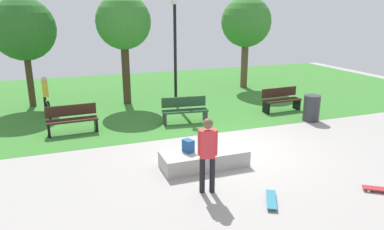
{
  "coord_description": "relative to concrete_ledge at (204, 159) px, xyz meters",
  "views": [
    {
      "loc": [
        -4.41,
        -8.59,
        3.88
      ],
      "look_at": [
        -1.18,
        0.21,
        1.13
      ],
      "focal_mm": 33.58,
      "sensor_mm": 36.0,
      "label": 1
    }
  ],
  "objects": [
    {
      "name": "backpack_on_ledge",
      "position": [
        -0.39,
        0.11,
        0.36
      ],
      "size": [
        0.29,
        0.33,
        0.32
      ],
      "primitive_type": "cube",
      "rotation": [
        0.0,
        0.0,
        1.93
      ],
      "color": "#1E4C8C",
      "rests_on": "concrete_ledge"
    },
    {
      "name": "tree_slender_maple",
      "position": [
        -4.48,
        8.06,
        2.93
      ],
      "size": [
        2.49,
        2.49,
        4.4
      ],
      "color": "#42301E",
      "rests_on": "grass_lawn"
    },
    {
      "name": "tree_leaning_ash",
      "position": [
        -0.68,
        7.15,
        3.16
      ],
      "size": [
        2.24,
        2.24,
        4.54
      ],
      "color": "#42301E",
      "rests_on": "grass_lawn"
    },
    {
      "name": "concrete_ledge",
      "position": [
        0.0,
        0.0,
        0.0
      ],
      "size": [
        2.21,
        0.88,
        0.41
      ],
      "primitive_type": "cube",
      "color": "#A8A59E",
      "rests_on": "ground_plane"
    },
    {
      "name": "trash_bin",
      "position": [
        5.14,
        2.36,
        0.27
      ],
      "size": [
        0.58,
        0.58,
        0.94
      ],
      "primitive_type": "cylinder",
      "color": "#333338",
      "rests_on": "ground_plane"
    },
    {
      "name": "skateboard_spare",
      "position": [
        3.19,
        -2.64,
        -0.14
      ],
      "size": [
        0.77,
        0.63,
        0.08
      ],
      "color": "#A5262D",
      "rests_on": "ground_plane"
    },
    {
      "name": "grass_lawn",
      "position": [
        1.18,
        8.48,
        -0.2
      ],
      "size": [
        26.6,
        12.42,
        0.01
      ],
      "primitive_type": "cube",
      "color": "#387A2D",
      "rests_on": "ground_plane"
    },
    {
      "name": "skater_performing_trick",
      "position": [
        -0.45,
        -1.3,
        0.79
      ],
      "size": [
        0.41,
        0.29,
        1.7
      ],
      "color": "black",
      "rests_on": "ground_plane"
    },
    {
      "name": "park_bench_center_lawn",
      "position": [
        0.75,
        3.71,
        0.28
      ],
      "size": [
        1.64,
        0.65,
        0.91
      ],
      "color": "#1E4223",
      "rests_on": "ground_plane"
    },
    {
      "name": "cyclist_on_bicycle",
      "position": [
        -3.87,
        6.36,
        0.43
      ],
      "size": [
        0.31,
        1.81,
        1.52
      ],
      "color": "black",
      "rests_on": "ground_plane"
    },
    {
      "name": "ground_plane",
      "position": [
        1.18,
        0.69,
        -0.2
      ],
      "size": [
        28.0,
        28.0,
        0.0
      ],
      "primitive_type": "plane",
      "color": "#9E9993"
    },
    {
      "name": "park_bench_near_lamppost",
      "position": [
        -3.06,
        3.92,
        0.28
      ],
      "size": [
        1.62,
        0.55,
        0.91
      ],
      "color": "#331E14",
      "rests_on": "ground_plane"
    },
    {
      "name": "lamp_post",
      "position": [
        1.14,
        5.98,
        2.43
      ],
      "size": [
        0.28,
        0.28,
        4.35
      ],
      "color": "black",
      "rests_on": "ground_plane"
    },
    {
      "name": "park_bench_far_right",
      "position": [
        4.86,
        3.88,
        0.28
      ],
      "size": [
        1.62,
        0.55,
        0.91
      ],
      "color": "#331E14",
      "rests_on": "ground_plane"
    },
    {
      "name": "skateboard_by_ledge",
      "position": [
        0.65,
        -2.18,
        -0.14
      ],
      "size": [
        0.57,
        0.79,
        0.08
      ],
      "color": "teal",
      "rests_on": "ground_plane"
    },
    {
      "name": "tree_broad_elm",
      "position": [
        5.63,
        8.45,
        3.07
      ],
      "size": [
        2.48,
        2.48,
        4.56
      ],
      "color": "brown",
      "rests_on": "grass_lawn"
    }
  ]
}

